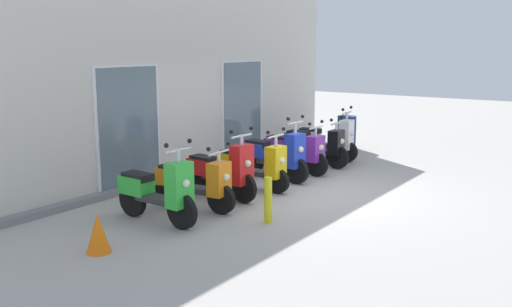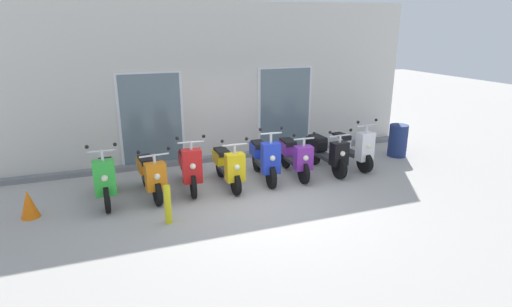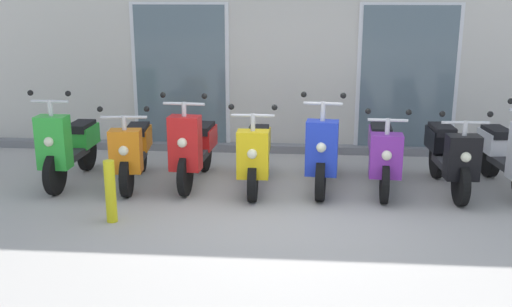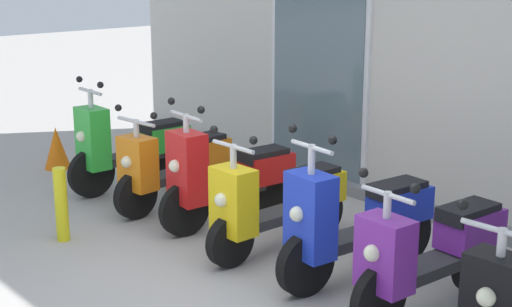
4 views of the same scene
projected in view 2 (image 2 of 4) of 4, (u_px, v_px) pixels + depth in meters
ground_plane at (262, 199)px, 8.14m from camera, size 40.00×40.00×0.00m
storefront_facade at (220, 85)px, 10.21m from camera, size 10.45×0.50×3.90m
scooter_green at (106, 178)px, 7.88m from camera, size 0.54×1.60×1.31m
scooter_orange at (151, 174)px, 8.19m from camera, size 0.63×1.54×1.13m
scooter_red at (189, 166)px, 8.50m from camera, size 0.58×1.60×1.29m
scooter_yellow at (228, 165)px, 8.72m from camera, size 0.58×1.58×1.18m
scooter_blue at (264, 158)px, 9.05m from camera, size 0.53×1.63×1.32m
scooter_purple at (294, 155)px, 9.30m from camera, size 0.53×1.59×1.14m
scooter_black at (327, 152)px, 9.57m from camera, size 0.62×1.61×1.13m
scooter_white at (352, 148)px, 9.90m from camera, size 0.59×1.55×1.27m
curb_bollard at (168, 204)px, 7.05m from camera, size 0.12×0.12×0.70m
trash_bin at (398, 141)px, 10.73m from camera, size 0.48×0.48×0.85m
traffic_cone at (29, 204)px, 7.29m from camera, size 0.32×0.32×0.52m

